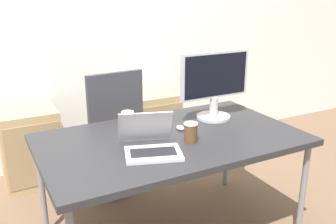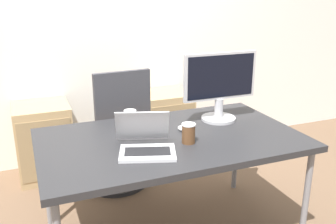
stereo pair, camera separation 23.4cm
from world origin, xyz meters
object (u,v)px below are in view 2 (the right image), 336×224
cabinet_right (165,125)px  mouse (181,128)px  laptop_center (146,143)px  monitor (220,85)px  cabinet_left (44,141)px  office_chair (117,145)px  coffee_cup_white (130,118)px  coffee_cup_brown (189,133)px

cabinet_right → mouse: mouse is taller
laptop_center → mouse: bearing=34.5°
laptop_center → monitor: size_ratio=0.75×
cabinet_left → cabinet_right: (1.15, 0.00, 0.00)m
cabinet_left → monitor: bearing=-43.0°
monitor → mouse: size_ratio=7.79×
laptop_center → office_chair: bearing=86.4°
cabinet_right → mouse: bearing=-106.1°
coffee_cup_white → coffee_cup_brown: bearing=-59.1°
monitor → coffee_cup_white: bearing=170.4°
cabinet_left → laptop_center: (0.49, -1.39, 0.45)m
coffee_cup_white → monitor: bearing=-9.6°
cabinet_right → coffee_cup_brown: (-0.38, -1.37, 0.46)m
mouse → cabinet_left: bearing=124.9°
cabinet_right → coffee_cup_brown: bearing=-105.5°
laptop_center → coffee_cup_white: (0.03, 0.42, 0.01)m
office_chair → cabinet_left: size_ratio=1.56×
coffee_cup_white → office_chair: bearing=86.9°
office_chair → coffee_cup_brown: office_chair is taller
monitor → mouse: 0.42m
cabinet_left → coffee_cup_brown: size_ratio=5.49×
mouse → coffee_cup_brown: (-0.04, -0.20, 0.05)m
cabinet_right → laptop_center: size_ratio=1.64×
cabinet_right → cabinet_left: bearing=180.0°
cabinet_right → monitor: 1.25m
coffee_cup_brown → office_chair: bearing=102.9°
office_chair → cabinet_right: office_chair is taller
coffee_cup_brown → coffee_cup_white: bearing=120.9°
mouse → coffee_cup_white: bearing=144.6°
monitor → coffee_cup_white: size_ratio=4.78×
cabinet_right → monitor: (-0.01, -1.07, 0.65)m
office_chair → laptop_center: office_chair is taller
office_chair → coffee_cup_brown: (0.22, -0.94, 0.42)m
monitor → cabinet_left: bearing=137.0°
laptop_center → mouse: laptop_center is taller
cabinet_right → mouse: 1.28m
monitor → mouse: monitor is taller
monitor → coffee_cup_brown: bearing=-141.1°
mouse → coffee_cup_white: size_ratio=0.61×
cabinet_left → monitor: 1.70m
cabinet_left → mouse: (0.81, -1.17, 0.42)m
cabinet_left → laptop_center: size_ratio=1.64×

